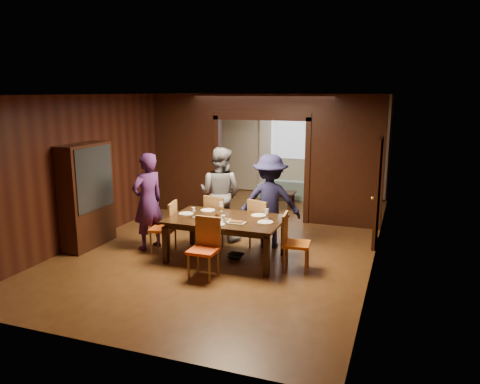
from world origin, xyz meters
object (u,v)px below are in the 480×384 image
at_px(person_grey, 220,194).
at_px(chair_near, 203,249).
at_px(person_navy, 270,201).
at_px(dining_table, 226,239).
at_px(chair_right, 297,242).
at_px(chair_far_r, 263,223).
at_px(person_purple, 148,201).
at_px(chair_far_l, 219,218).
at_px(sofa, 293,189).
at_px(hutch, 87,196).
at_px(coffee_table, 279,199).
at_px(chair_left, 163,227).

relative_size(person_grey, chair_near, 1.94).
relative_size(person_navy, dining_table, 0.90).
relative_size(chair_right, chair_far_r, 1.00).
height_order(person_purple, dining_table, person_purple).
distance_m(dining_table, chair_far_l, 1.00).
distance_m(person_purple, person_navy, 2.31).
xyz_separation_m(sofa, chair_far_l, (-0.48, -4.27, 0.20)).
bearing_deg(hutch, sofa, 62.66).
height_order(coffee_table, hutch, hutch).
relative_size(person_purple, coffee_table, 2.30).
bearing_deg(coffee_table, chair_far_l, -96.43).
bearing_deg(dining_table, person_navy, 60.07).
bearing_deg(person_navy, sofa, -94.46).
distance_m(person_navy, chair_right, 1.33).
distance_m(person_navy, chair_left, 2.08).
bearing_deg(chair_near, chair_right, 31.88).
bearing_deg(coffee_table, dining_table, -88.24).
bearing_deg(sofa, chair_left, 78.00).
xyz_separation_m(chair_far_l, hutch, (-2.29, -1.08, 0.52)).
distance_m(person_purple, coffee_table, 4.36).
xyz_separation_m(person_purple, person_navy, (2.14, 0.88, -0.02)).
relative_size(sofa, dining_table, 0.96).
xyz_separation_m(person_navy, sofa, (-0.55, 4.20, -0.62)).
bearing_deg(chair_far_l, coffee_table, -88.36).
bearing_deg(chair_left, coffee_table, 155.06).
bearing_deg(sofa, person_purple, 73.92).
bearing_deg(chair_left, chair_near, 44.81).
xyz_separation_m(person_purple, dining_table, (1.61, -0.06, -0.54)).
bearing_deg(person_grey, chair_far_r, 170.94).
height_order(person_purple, person_navy, person_purple).
height_order(person_navy, chair_right, person_navy).
height_order(chair_far_r, chair_near, same).
distance_m(chair_far_l, chair_near, 1.83).
xyz_separation_m(chair_left, chair_right, (2.54, -0.03, 0.00)).
xyz_separation_m(person_purple, chair_right, (2.91, -0.14, -0.44)).
relative_size(dining_table, chair_right, 2.06).
bearing_deg(person_grey, chair_near, 109.88).
relative_size(person_purple, chair_left, 1.90).
xyz_separation_m(sofa, chair_near, (-0.02, -6.04, 0.20)).
bearing_deg(person_purple, dining_table, 110.66).
relative_size(sofa, chair_far_l, 1.98).
bearing_deg(chair_left, hutch, -93.80).
height_order(chair_left, chair_near, same).
relative_size(coffee_table, chair_right, 0.82).
distance_m(person_navy, chair_near, 1.97).
relative_size(person_navy, chair_far_l, 1.86).
bearing_deg(chair_right, chair_left, 83.67).
distance_m(person_purple, sofa, 5.36).
height_order(person_purple, chair_right, person_purple).
relative_size(chair_left, chair_far_l, 1.00).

